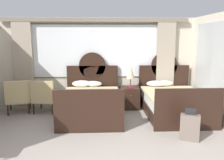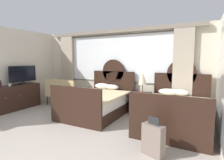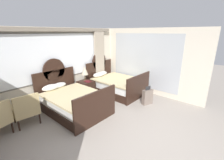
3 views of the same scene
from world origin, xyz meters
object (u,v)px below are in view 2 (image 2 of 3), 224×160
at_px(bed_near_window, 98,102).
at_px(bottle_spirit_blue, 1,85).
at_px(dresser_minibar, 15,97).
at_px(armchair_by_window_left, 72,93).
at_px(bed_near_mirror, 175,112).
at_px(table_lamp_on_nightstand, 143,79).
at_px(nightstand_between_beds, 140,103).
at_px(bottle_wine_dark, 0,84).
at_px(tv_flatscreen, 23,75).
at_px(armchair_by_window_centre, 56,91).
at_px(suitcase_on_floor, 153,140).
at_px(cup_on_dresser, 10,85).
at_px(book_on_nightstand, 140,93).

xyz_separation_m(bed_near_window, bottle_spirit_blue, (-2.72, -1.26, 0.53)).
xyz_separation_m(dresser_minibar, armchair_by_window_left, (1.40, 1.18, 0.08)).
xyz_separation_m(bed_near_mirror, table_lamp_on_nightstand, (-1.08, 0.74, 0.70)).
xyz_separation_m(nightstand_between_beds, bottle_wine_dark, (-3.82, -1.97, 0.58)).
distance_m(tv_flatscreen, armchair_by_window_centre, 1.26).
bearing_deg(bottle_spirit_blue, table_lamp_on_nightstand, 27.35).
bearing_deg(tv_flatscreen, table_lamp_on_nightstand, 18.14).
height_order(armchair_by_window_centre, suitcase_on_floor, armchair_by_window_centre).
height_order(tv_flatscreen, bottle_spirit_blue, tv_flatscreen).
bearing_deg(cup_on_dresser, armchair_by_window_left, 46.54).
relative_size(bottle_wine_dark, suitcase_on_floor, 0.33).
bearing_deg(suitcase_on_floor, table_lamp_on_nightstand, 111.87).
bearing_deg(armchair_by_window_centre, table_lamp_on_nightstand, 7.09).
distance_m(nightstand_between_beds, armchair_by_window_centre, 3.19).
height_order(bed_near_window, nightstand_between_beds, bed_near_window).
bearing_deg(suitcase_on_floor, bed_near_mirror, 84.88).
distance_m(dresser_minibar, cup_on_dresser, 0.50).
distance_m(bed_near_mirror, cup_on_dresser, 5.00).
bearing_deg(suitcase_on_floor, dresser_minibar, 171.06).
xyz_separation_m(table_lamp_on_nightstand, suitcase_on_floor, (0.94, -2.34, -0.79)).
bearing_deg(tv_flatscreen, book_on_nightstand, 15.78).
xyz_separation_m(armchair_by_window_left, suitcase_on_floor, (3.41, -1.94, -0.21)).
bearing_deg(book_on_nightstand, bottle_wine_dark, -154.07).
bearing_deg(armchair_by_window_left, table_lamp_on_nightstand, 9.21).
xyz_separation_m(bed_near_mirror, book_on_nightstand, (-1.10, 0.56, 0.29)).
bearing_deg(armchair_by_window_centre, suitcase_on_floor, -25.11).
distance_m(bed_near_mirror, book_on_nightstand, 1.27).
bearing_deg(nightstand_between_beds, book_on_nightstand, -84.76).
height_order(book_on_nightstand, suitcase_on_floor, suitcase_on_floor).
height_order(book_on_nightstand, tv_flatscreen, tv_flatscreen).
bearing_deg(tv_flatscreen, armchair_by_window_centre, 53.31).
xyz_separation_m(bottle_spirit_blue, armchair_by_window_left, (1.41, 1.60, -0.41)).
bearing_deg(book_on_nightstand, cup_on_dresser, -156.85).
bearing_deg(table_lamp_on_nightstand, suitcase_on_floor, -68.13).
relative_size(table_lamp_on_nightstand, armchair_by_window_centre, 0.65).
bearing_deg(bed_near_window, bed_near_mirror, -0.02).
relative_size(bed_near_mirror, bottle_wine_dark, 9.50).
xyz_separation_m(table_lamp_on_nightstand, cup_on_dresser, (-3.78, -1.79, -0.21)).
xyz_separation_m(bed_near_window, nightstand_between_beds, (1.12, 0.67, -0.05)).
bearing_deg(bottle_wine_dark, bottle_spirit_blue, 127.47).
xyz_separation_m(book_on_nightstand, suitcase_on_floor, (0.96, -2.16, -0.38)).
bearing_deg(nightstand_between_beds, bed_near_mirror, -31.27).
relative_size(bottle_spirit_blue, suitcase_on_floor, 0.28).
distance_m(book_on_nightstand, suitcase_on_floor, 2.39).
relative_size(bed_near_mirror, armchair_by_window_centre, 2.30).
distance_m(dresser_minibar, armchair_by_window_centre, 1.36).
bearing_deg(bed_near_mirror, cup_on_dresser, -167.89).
bearing_deg(nightstand_between_beds, suitcase_on_floor, -66.86).
xyz_separation_m(tv_flatscreen, bottle_spirit_blue, (-0.04, -0.75, -0.25)).
bearing_deg(table_lamp_on_nightstand, nightstand_between_beds, -115.10).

